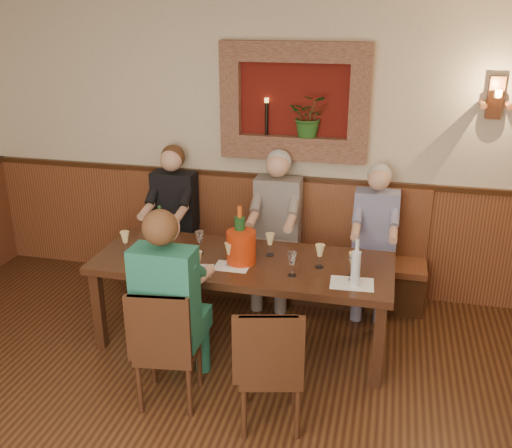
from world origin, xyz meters
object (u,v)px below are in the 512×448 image
Objects in this scene: chair_near_left at (169,368)px; person_bench_right at (373,252)px; wine_bottle_green_a at (240,238)px; chair_near_right at (270,390)px; person_chair_front at (172,319)px; spittoon_bucket at (241,247)px; bench at (267,260)px; dining_table at (243,268)px; wine_bottle_green_b at (161,231)px; person_bench_mid at (276,240)px; water_bottle at (356,268)px; person_bench_left at (173,231)px.

person_bench_right is (1.32, 1.72, 0.30)m from chair_near_left.
wine_bottle_green_a reaches higher than chair_near_left.
person_chair_front is at bearing 153.25° from chair_near_right.
person_chair_front is 5.50× the size of spittoon_bucket.
dining_table is at bearing -90.00° from bench.
dining_table is 1.32m from person_bench_right.
wine_bottle_green_b is (-0.41, 0.84, 0.30)m from person_chair_front.
person_bench_mid is 3.97× the size of water_bottle.
bench is 1.77m from person_chair_front.
person_bench_mid is at bearing 87.05° from chair_near_right.
dining_table is 1.66× the size of person_bench_mid.
chair_near_left reaches higher than dining_table.
wine_bottle_green_b reaches higher than chair_near_left.
wine_bottle_green_b is (-0.72, -0.88, 0.58)m from bench.
wine_bottle_green_a is 0.97m from water_bottle.
wine_bottle_green_a is (0.92, -0.84, 0.35)m from person_bench_left.
chair_near_left is 0.75m from chair_near_right.
chair_near_right is at bearing -107.72° from person_bench_right.
spittoon_bucket is at bearing -89.81° from bench.
bench reaches higher than dining_table.
water_bottle reaches higher than bench.
chair_near_left is (-0.31, -1.83, -0.06)m from bench.
person_bench_mid is at bearing 83.69° from spittoon_bucket.
bench is 2.07× the size of person_bench_mid.
person_chair_front is 0.89m from wine_bottle_green_a.
dining_table is 0.84m from person_chair_front.
chair_near_left is 2.19m from person_bench_right.
person_bench_mid reaches higher than water_bottle.
person_bench_mid reaches higher than person_bench_left.
person_chair_front is (-0.00, 0.11, 0.34)m from chair_near_left.
person_chair_front reaches higher than person_bench_left.
water_bottle is at bearing -15.63° from dining_table.
bench is 8.23× the size of water_bottle.
person_chair_front is at bearing -100.21° from bench.
spittoon_bucket is 0.73× the size of water_bottle.
wine_bottle_green_b is at bearing -74.73° from person_bench_left.
person_bench_right reaches higher than dining_table.
spittoon_bucket is 0.08m from wine_bottle_green_a.
person_bench_right is at bearing 44.86° from chair_near_left.
wine_bottle_green_b is (0.21, -0.77, 0.31)m from person_bench_left.
wine_bottle_green_b is 1.03× the size of water_bottle.
chair_near_left is 3.49× the size of spittoon_bucket.
spittoon_bucket is at bearing 102.18° from chair_near_right.
bench is (0.00, 0.94, -0.35)m from dining_table.
dining_table is 6.58× the size of water_bottle.
dining_table is 5.25× the size of wine_bottle_green_a.
chair_near_left is 1.01× the size of chair_near_right.
spittoon_bucket is 0.74m from wine_bottle_green_b.
person_bench_mid is at bearing 43.04° from wine_bottle_green_b.
person_chair_front reaches higher than spittoon_bucket.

